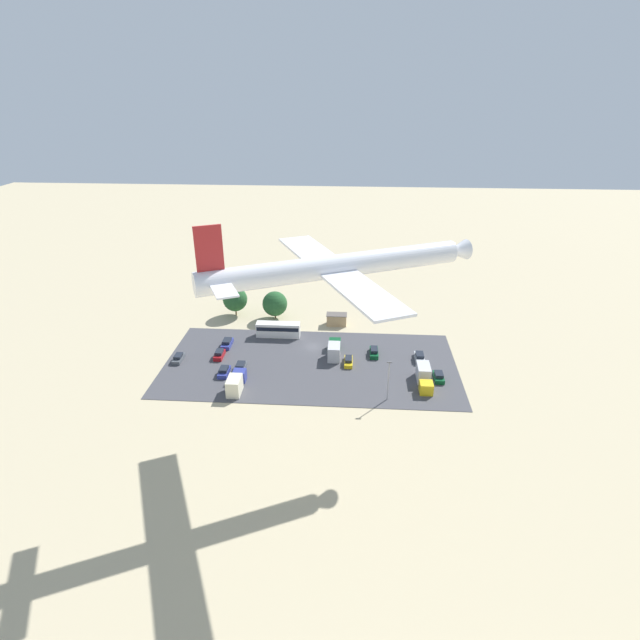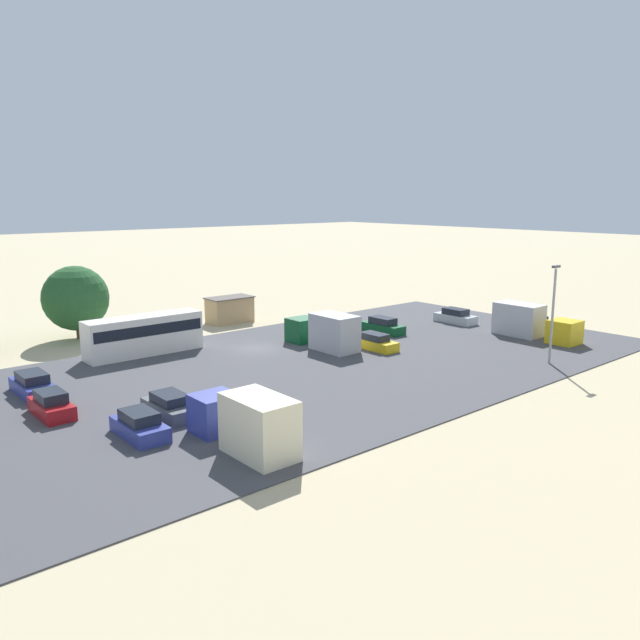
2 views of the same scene
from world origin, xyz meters
The scene contains 20 objects.
ground_plane centered at (0.00, 0.00, 0.00)m, with size 400.00×400.00×0.00m, color tan.
parking_lot_surface centered at (0.00, 7.71, 0.04)m, with size 61.41×30.55×0.08m.
shed_building centered at (-4.82, -11.98, 1.42)m, with size 5.00×2.85×2.83m.
bus centered at (8.58, -4.66, 1.90)m, with size 10.18×2.53×3.39m.
parked_car_0 centered at (-26.13, 12.16, 0.71)m, with size 1.88×4.19×1.52m.
parked_car_1 centered at (-8.04, 7.06, 0.68)m, with size 1.72×4.62×1.44m.
parked_car_2 centered at (19.89, 6.18, 0.75)m, with size 1.78×4.08×1.60m.
parked_car_3 centered at (19.47, 0.88, 0.73)m, with size 1.96×4.71×1.56m.
parked_car_4 centered at (17.18, 13.08, 0.72)m, with size 1.91×4.21×1.54m.
parked_car_5 centered at (14.20, 11.00, 0.68)m, with size 1.95×4.40×1.44m.
parked_car_6 centered at (28.24, 8.20, 0.68)m, with size 1.72×4.18×1.43m.
parked_car_7 centered at (-23.21, 4.48, 0.73)m, with size 1.91×4.60×1.57m.
parked_car_8 centered at (-13.54, 2.82, 0.74)m, with size 1.79×4.77×1.58m.
parked_truck_0 centered at (-4.88, 3.91, 1.57)m, with size 2.57×7.81×3.25m.
parked_truck_1 centered at (-22.99, 13.70, 1.53)m, with size 2.51×8.39×3.16m.
parked_truck_2 centered at (13.48, 18.48, 1.57)m, with size 2.50×7.77×3.25m.
tree_near_shed centered at (21.12, -15.93, 4.43)m, with size 6.19×6.19×7.53m.
tree_apron_mid centered at (10.78, -14.63, 4.02)m, with size 6.24×6.24×7.14m.
light_pole_lot_centre centered at (-15.48, 19.98, 4.57)m, with size 0.90×0.28×8.13m.
airplane centered at (-6.54, 31.40, 30.13)m, with size 39.85×34.31×9.24m.
Camera 1 is at (-8.15, 98.91, 53.28)m, focal length 28.00 mm.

